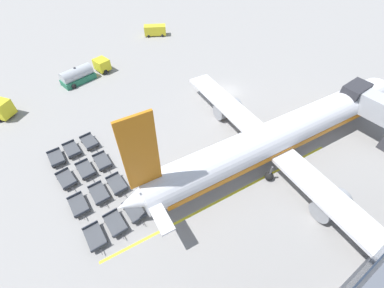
% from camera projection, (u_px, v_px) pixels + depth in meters
% --- Properties ---
extents(ground_plane, '(500.00, 500.00, 0.00)m').
position_uv_depth(ground_plane, '(229.00, 91.00, 45.58)').
color(ground_plane, gray).
extents(airplane, '(36.40, 42.71, 13.92)m').
position_uv_depth(airplane, '(277.00, 137.00, 32.77)').
color(airplane, white).
rests_on(airplane, ground_plane).
extents(fuel_tanker_secondary, '(4.81, 9.70, 2.96)m').
position_uv_depth(fuel_tanker_secondary, '(83.00, 73.00, 47.39)').
color(fuel_tanker_secondary, yellow).
rests_on(fuel_tanker_secondary, ground_plane).
extents(service_van, '(4.24, 5.40, 2.32)m').
position_uv_depth(service_van, '(155.00, 30.00, 60.98)').
color(service_van, yellow).
rests_on(service_van, ground_plane).
extents(baggage_dolly_row_near_col_a, '(3.58, 1.82, 0.92)m').
position_uv_depth(baggage_dolly_row_near_col_a, '(56.00, 158.00, 33.92)').
color(baggage_dolly_row_near_col_a, '#424449').
rests_on(baggage_dolly_row_near_col_a, ground_plane).
extents(baggage_dolly_row_near_col_b, '(3.65, 2.01, 0.92)m').
position_uv_depth(baggage_dolly_row_near_col_b, '(66.00, 179.00, 31.53)').
color(baggage_dolly_row_near_col_b, '#424449').
rests_on(baggage_dolly_row_near_col_b, ground_plane).
extents(baggage_dolly_row_near_col_c, '(3.58, 1.82, 0.92)m').
position_uv_depth(baggage_dolly_row_near_col_c, '(79.00, 205.00, 29.02)').
color(baggage_dolly_row_near_col_c, '#424449').
rests_on(baggage_dolly_row_near_col_c, ground_plane).
extents(baggage_dolly_row_near_col_d, '(3.59, 1.83, 0.92)m').
position_uv_depth(baggage_dolly_row_near_col_d, '(95.00, 237.00, 26.43)').
color(baggage_dolly_row_near_col_d, '#424449').
rests_on(baggage_dolly_row_near_col_d, ground_plane).
extents(baggage_dolly_row_mid_a_col_a, '(3.61, 1.90, 0.92)m').
position_uv_depth(baggage_dolly_row_mid_a_col_a, '(72.00, 150.00, 34.99)').
color(baggage_dolly_row_mid_a_col_a, '#424449').
rests_on(baggage_dolly_row_mid_a_col_a, ground_plane).
extents(baggage_dolly_row_mid_a_col_b, '(3.61, 1.89, 0.92)m').
position_uv_depth(baggage_dolly_row_mid_a_col_b, '(86.00, 170.00, 32.57)').
color(baggage_dolly_row_mid_a_col_b, '#424449').
rests_on(baggage_dolly_row_mid_a_col_b, ground_plane).
extents(baggage_dolly_row_mid_a_col_c, '(3.59, 1.84, 0.92)m').
position_uv_depth(baggage_dolly_row_mid_a_col_c, '(99.00, 194.00, 30.10)').
color(baggage_dolly_row_mid_a_col_c, '#424449').
rests_on(baggage_dolly_row_mid_a_col_c, ground_plane).
extents(baggage_dolly_row_mid_a_col_d, '(3.60, 1.86, 0.92)m').
position_uv_depth(baggage_dolly_row_mid_a_col_d, '(115.00, 224.00, 27.47)').
color(baggage_dolly_row_mid_a_col_d, '#424449').
rests_on(baggage_dolly_row_mid_a_col_d, ground_plane).
extents(baggage_dolly_row_mid_b_col_a, '(3.63, 1.96, 0.92)m').
position_uv_depth(baggage_dolly_row_mid_b_col_a, '(90.00, 142.00, 36.03)').
color(baggage_dolly_row_mid_b_col_a, '#424449').
rests_on(baggage_dolly_row_mid_b_col_a, ground_plane).
extents(baggage_dolly_row_mid_b_col_b, '(3.58, 1.81, 0.92)m').
position_uv_depth(baggage_dolly_row_mid_b_col_b, '(102.00, 161.00, 33.53)').
color(baggage_dolly_row_mid_b_col_b, '#424449').
rests_on(baggage_dolly_row_mid_b_col_b, ground_plane).
extents(baggage_dolly_row_mid_b_col_c, '(3.60, 1.87, 0.92)m').
position_uv_depth(baggage_dolly_row_mid_b_col_c, '(117.00, 184.00, 31.03)').
color(baggage_dolly_row_mid_b_col_c, '#424449').
rests_on(baggage_dolly_row_mid_b_col_c, ground_plane).
extents(baggage_dolly_row_mid_b_col_d, '(3.60, 1.87, 0.92)m').
position_uv_depth(baggage_dolly_row_mid_b_col_d, '(134.00, 211.00, 28.54)').
color(baggage_dolly_row_mid_b_col_d, '#424449').
rests_on(baggage_dolly_row_mid_b_col_d, ground_plane).
extents(stand_guidance_stripe, '(3.02, 31.40, 0.01)m').
position_uv_depth(stand_guidance_stripe, '(230.00, 195.00, 30.53)').
color(stand_guidance_stripe, yellow).
rests_on(stand_guidance_stripe, ground_plane).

